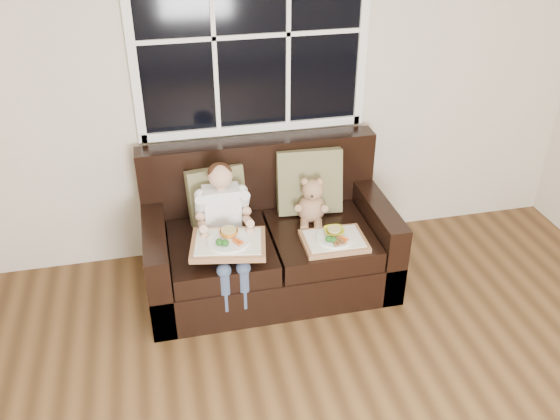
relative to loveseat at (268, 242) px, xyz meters
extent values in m
cube|color=beige|center=(0.25, 0.48, 1.04)|extent=(4.50, 0.02, 2.70)
cube|color=black|center=(0.00, 0.47, 1.34)|extent=(1.50, 0.02, 1.25)
cube|color=white|center=(0.00, 0.45, 0.69)|extent=(1.58, 0.04, 0.06)
cube|color=white|center=(-0.78, 0.45, 1.34)|extent=(0.06, 0.04, 1.37)
cube|color=white|center=(0.78, 0.45, 1.34)|extent=(0.06, 0.04, 1.37)
cube|color=white|center=(0.00, 0.45, 1.34)|extent=(1.50, 0.03, 0.03)
cube|color=black|center=(0.00, -0.07, -0.16)|extent=(1.70, 0.90, 0.30)
cube|color=black|center=(-0.77, -0.07, -0.01)|extent=(0.15, 0.90, 0.60)
cube|color=black|center=(0.78, -0.07, -0.01)|extent=(0.15, 0.90, 0.60)
cube|color=black|center=(0.00, 0.31, 0.32)|extent=(1.70, 0.18, 0.66)
cube|color=black|center=(-0.35, -0.15, 0.07)|extent=(0.68, 0.72, 0.15)
cube|color=black|center=(0.35, -0.15, 0.07)|extent=(0.68, 0.72, 0.15)
cube|color=olive|center=(-0.33, 0.15, 0.34)|extent=(0.42, 0.24, 0.41)
cube|color=olive|center=(0.34, 0.15, 0.37)|extent=(0.48, 0.25, 0.48)
cube|color=white|center=(-0.31, -0.02, 0.32)|extent=(0.24, 0.15, 0.34)
sphere|color=tan|center=(-0.31, -0.03, 0.58)|extent=(0.16, 0.16, 0.16)
ellipsoid|color=#381E11|center=(-0.31, -0.01, 0.61)|extent=(0.16, 0.16, 0.11)
cylinder|color=#374561|center=(-0.37, -0.20, 0.18)|extent=(0.09, 0.30, 0.09)
cylinder|color=#374561|center=(-0.25, -0.20, 0.18)|extent=(0.09, 0.30, 0.09)
cylinder|color=#374561|center=(-0.37, -0.48, 0.00)|extent=(0.08, 0.08, 0.28)
cylinder|color=#374561|center=(-0.25, -0.48, 0.00)|extent=(0.08, 0.08, 0.28)
cylinder|color=tan|center=(-0.46, -0.13, 0.36)|extent=(0.06, 0.30, 0.24)
cylinder|color=tan|center=(-0.17, -0.13, 0.36)|extent=(0.06, 0.30, 0.24)
ellipsoid|color=#9C7352|center=(0.32, 0.01, 0.23)|extent=(0.24, 0.21, 0.21)
sphere|color=#9C7352|center=(0.32, 0.00, 0.39)|extent=(0.18, 0.18, 0.15)
sphere|color=#9C7352|center=(0.27, 0.00, 0.45)|extent=(0.05, 0.05, 0.05)
sphere|color=#9C7352|center=(0.37, 0.00, 0.45)|extent=(0.05, 0.05, 0.05)
sphere|color=#9C7352|center=(0.32, -0.06, 0.37)|extent=(0.06, 0.06, 0.06)
sphere|color=black|center=(0.32, -0.08, 0.38)|extent=(0.02, 0.02, 0.02)
cylinder|color=#9C7352|center=(0.27, -0.10, 0.17)|extent=(0.08, 0.13, 0.06)
cylinder|color=#9C7352|center=(0.37, -0.10, 0.17)|extent=(0.08, 0.13, 0.06)
cube|color=#A8774C|center=(-0.32, -0.34, 0.26)|extent=(0.53, 0.44, 0.04)
cube|color=white|center=(-0.32, -0.34, 0.28)|extent=(0.46, 0.37, 0.01)
cylinder|color=white|center=(-0.32, -0.35, 0.29)|extent=(0.27, 0.27, 0.02)
imported|color=orange|center=(-0.31, -0.30, 0.32)|extent=(0.14, 0.14, 0.04)
cylinder|color=#D0B871|center=(-0.31, -0.30, 0.32)|extent=(0.10, 0.10, 0.02)
ellipsoid|color=#236C22|center=(-0.38, -0.40, 0.32)|extent=(0.05, 0.05, 0.04)
ellipsoid|color=#236C22|center=(-0.35, -0.41, 0.32)|extent=(0.05, 0.05, 0.04)
cylinder|color=orange|center=(-0.27, -0.40, 0.31)|extent=(0.05, 0.07, 0.02)
cube|color=#A8774C|center=(0.39, -0.32, 0.16)|extent=(0.43, 0.33, 0.04)
cube|color=white|center=(0.39, -0.32, 0.18)|extent=(0.38, 0.28, 0.01)
cylinder|color=white|center=(0.39, -0.33, 0.19)|extent=(0.24, 0.24, 0.02)
imported|color=yellow|center=(0.40, -0.28, 0.21)|extent=(0.14, 0.14, 0.03)
cylinder|color=#D0B871|center=(0.40, -0.28, 0.22)|extent=(0.09, 0.09, 0.02)
ellipsoid|color=#236C22|center=(0.33, -0.37, 0.22)|extent=(0.04, 0.04, 0.04)
ellipsoid|color=#236C22|center=(0.36, -0.38, 0.22)|extent=(0.04, 0.04, 0.04)
cylinder|color=orange|center=(0.43, -0.37, 0.20)|extent=(0.05, 0.06, 0.02)
cylinder|color=brown|center=(0.39, -0.39, 0.21)|extent=(0.03, 0.09, 0.02)
camera|label=1|loc=(-0.68, -3.43, 2.37)|focal=38.00mm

